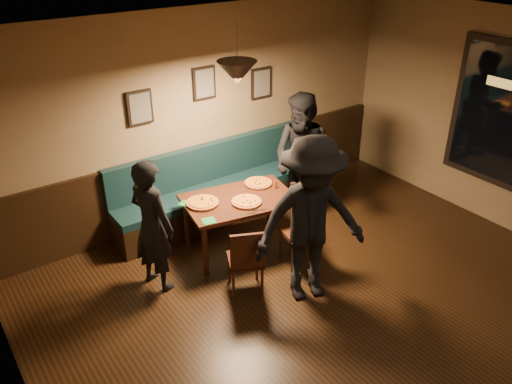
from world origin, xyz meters
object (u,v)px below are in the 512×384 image
booth_bench (219,185)px  diner_right (303,159)px  chair_near_left (245,258)px  diner_front (311,221)px  chair_near_right (300,231)px  tabasco_bottle (276,184)px  soda_glass (293,188)px  dining_table (240,223)px  diner_left (152,226)px

booth_bench → diner_right: 1.19m
chair_near_left → diner_front: (0.52, -0.45, 0.52)m
chair_near_left → chair_near_right: bearing=29.4°
chair_near_right → diner_right: diner_right is taller
tabasco_bottle → soda_glass: bearing=-68.6°
soda_glass → dining_table: bearing=155.6°
booth_bench → dining_table: size_ratio=2.27×
chair_near_left → tabasco_bottle: bearing=61.2°
diner_front → soda_glass: 1.05m
diner_front → chair_near_right: bearing=78.1°
diner_right → diner_front: diner_front is taller
diner_right → soda_glass: 0.65m
chair_near_left → diner_left: bearing=163.6°
tabasco_bottle → diner_front: bearing=-109.7°
booth_bench → soda_glass: (0.41, -1.08, 0.28)m
diner_left → tabasco_bottle: diner_left is taller
chair_near_right → chair_near_left: bearing=-163.3°
chair_near_left → tabasco_bottle: (0.93, 0.69, 0.35)m
tabasco_bottle → diner_left: bearing=-179.1°
chair_near_left → diner_front: size_ratio=0.45×
diner_front → diner_right: bearing=71.4°
dining_table → diner_left: bearing=-166.1°
chair_near_right → diner_front: diner_front is taller
booth_bench → diner_left: bearing=-147.5°
chair_near_left → soda_glass: 1.18m
chair_near_right → diner_left: diner_left is taller
diner_left → diner_right: size_ratio=0.88×
chair_near_left → tabasco_bottle: 1.21m
chair_near_right → dining_table: bearing=133.7°
diner_left → soda_glass: 1.80m
diner_front → diner_left: bearing=157.3°
dining_table → diner_right: bearing=17.4°
diner_left → soda_glass: diner_left is taller
chair_near_right → tabasco_bottle: chair_near_right is taller
chair_near_left → diner_right: (1.52, 0.87, 0.47)m
soda_glass → tabasco_bottle: soda_glass is taller
diner_left → diner_right: (2.28, 0.20, 0.11)m
diner_left → tabasco_bottle: (1.69, 0.03, -0.01)m
chair_near_right → diner_front: size_ratio=0.47×
diner_left → soda_glass: size_ratio=10.64×
dining_table → diner_left: 1.25m
booth_bench → diner_front: 2.04m
diner_left → booth_bench: bearing=-75.2°
dining_table → diner_right: size_ratio=0.74×
diner_right → tabasco_bottle: diner_right is taller
booth_bench → diner_right: (0.90, -0.67, 0.39)m
diner_right → diner_front: size_ratio=0.95×
diner_left → tabasco_bottle: 1.69m
dining_table → chair_near_left: size_ratio=1.57×
booth_bench → chair_near_right: bearing=-81.6°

